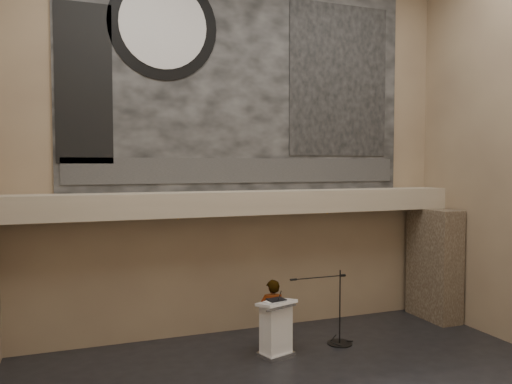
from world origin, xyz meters
name	(u,v)px	position (x,y,z in m)	size (l,w,h in m)	color
wall_back	(244,144)	(0.00, 4.00, 4.25)	(10.00, 0.02, 8.50)	#79624C
soffit	(250,202)	(0.00, 3.60, 2.95)	(10.00, 0.80, 0.50)	tan
sprinkler_left	(178,218)	(-1.60, 3.55, 2.67)	(0.04, 0.04, 0.06)	#B2893D
sprinkler_right	(327,213)	(1.90, 3.55, 2.67)	(0.04, 0.04, 0.06)	#B2893D
banner	(244,79)	(0.00, 3.97, 5.70)	(8.00, 0.05, 5.00)	black
banner_text_strip	(245,170)	(0.00, 3.93, 3.65)	(7.76, 0.02, 0.55)	#2D2D2D
banner_clock_rim	(163,25)	(-1.80, 3.93, 6.70)	(2.30, 2.30, 0.02)	black
banner_clock_face	(164,25)	(-1.80, 3.91, 6.70)	(1.84, 1.84, 0.02)	silver
banner_building_print	(339,81)	(2.40, 3.93, 5.80)	(2.60, 0.02, 3.60)	black
banner_brick_print	(84,83)	(-3.40, 3.93, 5.40)	(1.10, 0.02, 3.20)	black
stone_pier	(434,264)	(4.65, 3.15, 1.35)	(0.60, 1.40, 2.70)	#433629
lectern	(276,329)	(0.06, 2.22, 0.55)	(0.81, 0.68, 1.13)	silver
binder	(276,300)	(0.07, 2.24, 1.12)	(0.33, 0.27, 0.04)	black
papers	(271,302)	(-0.05, 2.19, 1.10)	(0.19, 0.27, 0.01)	silver
speaker_person	(272,315)	(0.11, 2.55, 0.73)	(0.53, 0.35, 1.45)	silver
mic_stand	(338,333)	(1.54, 2.38, 0.23)	(1.39, 0.52, 1.58)	black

